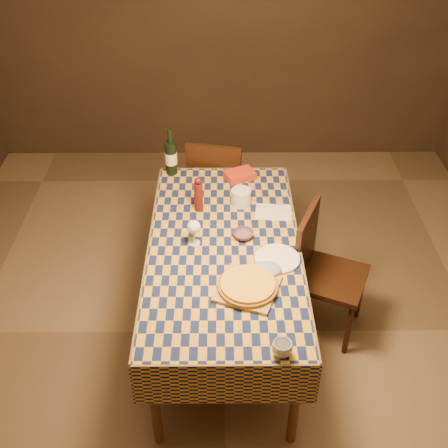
% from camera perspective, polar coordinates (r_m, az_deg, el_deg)
% --- Properties ---
extents(room, '(5.00, 5.10, 2.70)m').
position_cam_1_polar(room, '(3.12, 0.01, 6.07)').
color(room, brown).
rests_on(room, ground).
extents(dining_table, '(0.94, 1.84, 0.77)m').
position_cam_1_polar(dining_table, '(3.50, 0.01, -3.19)').
color(dining_table, brown).
rests_on(dining_table, ground).
extents(cutting_board, '(0.41, 0.41, 0.02)m').
position_cam_1_polar(cutting_board, '(3.15, 2.42, -6.57)').
color(cutting_board, '#998047').
rests_on(cutting_board, dining_table).
extents(pizza, '(0.44, 0.44, 0.03)m').
position_cam_1_polar(pizza, '(3.13, 2.43, -6.22)').
color(pizza, '#925618').
rests_on(pizza, cutting_board).
extents(pepper_mill, '(0.08, 0.08, 0.25)m').
position_cam_1_polar(pepper_mill, '(3.69, -2.61, 2.96)').
color(pepper_mill, '#4C1112').
rests_on(pepper_mill, dining_table).
extents(bowl, '(0.14, 0.14, 0.04)m').
position_cam_1_polar(bowl, '(3.50, 1.97, -1.09)').
color(bowl, '#5F4550').
rests_on(bowl, dining_table).
extents(wine_glass, '(0.09, 0.09, 0.17)m').
position_cam_1_polar(wine_glass, '(3.40, -3.10, -0.39)').
color(wine_glass, white).
rests_on(wine_glass, dining_table).
extents(wine_bottle, '(0.12, 0.12, 0.35)m').
position_cam_1_polar(wine_bottle, '(4.10, -5.41, 6.79)').
color(wine_bottle, black).
rests_on(wine_bottle, dining_table).
extents(deli_tub, '(0.17, 0.17, 0.11)m').
position_cam_1_polar(deli_tub, '(3.78, 1.74, 2.75)').
color(deli_tub, silver).
rests_on(deli_tub, dining_table).
extents(takeout_container, '(0.25, 0.21, 0.05)m').
position_cam_1_polar(takeout_container, '(4.07, 1.61, 5.01)').
color(takeout_container, red).
rests_on(takeout_container, dining_table).
extents(white_plate, '(0.29, 0.29, 0.02)m').
position_cam_1_polar(white_plate, '(3.36, 5.42, -3.53)').
color(white_plate, white).
rests_on(white_plate, dining_table).
extents(tumbler, '(0.12, 0.12, 0.08)m').
position_cam_1_polar(tumbler, '(2.83, 5.93, -12.47)').
color(tumbler, silver).
rests_on(tumbler, dining_table).
extents(flour_patch, '(0.25, 0.21, 0.00)m').
position_cam_1_polar(flour_patch, '(3.74, 5.05, 1.21)').
color(flour_patch, silver).
rests_on(flour_patch, dining_table).
extents(flour_bag, '(0.20, 0.16, 0.05)m').
position_cam_1_polar(flour_bag, '(3.25, 4.24, -4.62)').
color(flour_bag, '#8FA2B7').
rests_on(flour_bag, dining_table).
extents(chair_far, '(0.50, 0.51, 0.93)m').
position_cam_1_polar(chair_far, '(4.47, -0.71, 4.07)').
color(chair_far, black).
rests_on(chair_far, ground).
extents(chair_right, '(0.56, 0.56, 0.93)m').
position_cam_1_polar(chair_right, '(3.73, 9.81, -4.29)').
color(chair_right, black).
rests_on(chair_right, ground).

